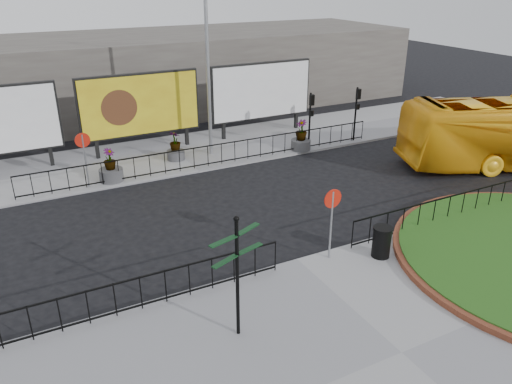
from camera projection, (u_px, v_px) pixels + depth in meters
ground at (297, 262)px, 16.58m from camera, size 90.00×90.00×0.00m
pavement_near at (401, 354)px, 12.49m from camera, size 30.00×10.00×0.12m
pavement_far at (178, 153)px, 26.31m from camera, size 44.00×6.00×0.12m
railing_near_left at (115, 300)px, 13.55m from camera, size 10.00×0.10×1.10m
railing_near_right at (449, 208)px, 18.79m from camera, size 9.00×0.10×1.10m
railing_far at (215, 155)px, 24.29m from camera, size 18.00×0.10×1.10m
speed_sign_far at (84, 148)px, 21.35m from camera, size 0.64×0.07×2.47m
speed_sign_near at (332, 209)px, 15.90m from camera, size 0.64×0.07×2.47m
billboard_mid at (140, 105)px, 25.44m from camera, size 6.20×0.31×4.10m
billboard_right at (261, 91)px, 28.37m from camera, size 6.20×0.31×4.10m
lamp_post at (208, 62)px, 24.20m from camera, size 0.74×0.18×9.23m
signal_pole_a at (311, 112)px, 26.04m from camera, size 0.22×0.26×3.00m
signal_pole_b at (357, 106)px, 27.30m from camera, size 0.22×0.26×3.00m
building_backdrop at (126, 75)px, 33.45m from camera, size 40.00×10.00×5.00m
fingerpost_sign at (237, 265)px, 12.30m from camera, size 1.59×0.76×3.45m
litter_bin at (382, 242)px, 16.48m from camera, size 0.65×0.65×1.08m
planter_a at (111, 170)px, 22.52m from camera, size 1.07×1.07×1.52m
planter_b at (176, 149)px, 25.07m from camera, size 0.90×0.90×1.46m
planter_c at (301, 139)px, 26.44m from camera, size 1.04×1.04×1.63m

